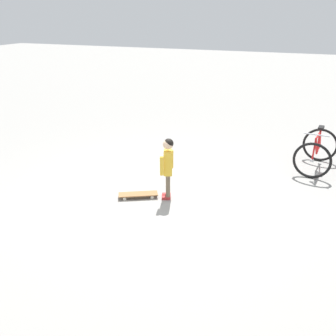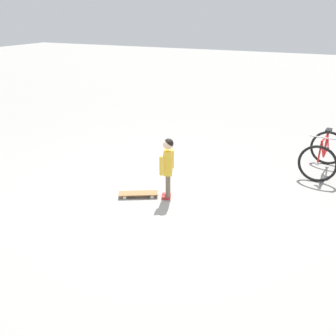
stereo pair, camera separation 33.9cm
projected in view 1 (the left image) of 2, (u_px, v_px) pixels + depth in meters
The scene contains 4 objects.
ground_plane at pixel (163, 192), 6.73m from camera, with size 50.00×50.00×0.00m, color gray.
child_person at pixel (168, 162), 6.28m from camera, with size 0.41×0.24×1.06m.
skateboard at pixel (138, 194), 6.51m from camera, with size 0.48×0.68×0.07m.
bicycle_near at pixel (316, 151), 7.56m from camera, with size 1.15×0.83×0.85m.
Camera 1 is at (5.59, 2.31, 2.98)m, focal length 40.78 mm.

